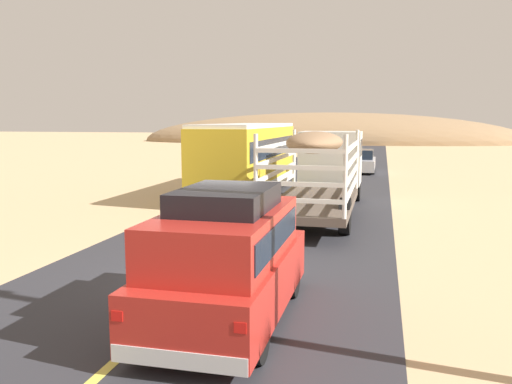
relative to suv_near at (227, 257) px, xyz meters
name	(u,v)px	position (x,y,z in m)	size (l,w,h in m)	color
ground_plane	(207,280)	(-1.13, 2.19, -1.15)	(240.00, 240.00, 0.00)	tan
road_surface	(207,279)	(-1.13, 2.19, -1.14)	(8.00, 120.00, 0.02)	#2D2D33
road_centre_line	(207,279)	(-1.13, 2.19, -1.13)	(0.16, 117.60, 0.00)	#D8CC4C
suv_near	(227,257)	(0.00, 0.00, 0.00)	(1.90, 4.62, 2.29)	#B2261E
livestock_truck	(325,162)	(0.35, 11.87, 0.64)	(2.53, 9.70, 3.02)	silver
bus	(248,156)	(-3.51, 14.99, 0.60)	(2.54, 10.00, 3.21)	gold
car_far	(361,162)	(1.12, 26.58, -0.46)	(1.80, 4.40, 1.46)	silver
distant_hill	(326,142)	(-5.93, 71.82, -1.15)	(58.50, 19.32, 8.98)	#957553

